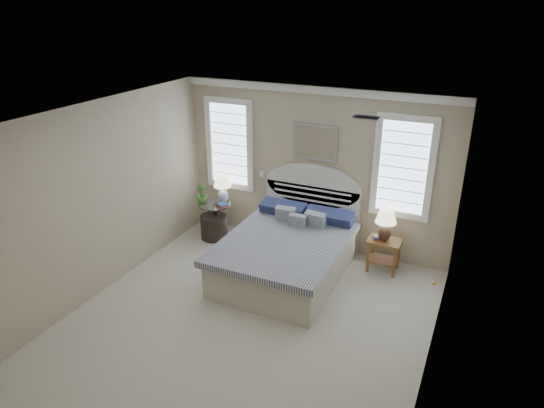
{
  "coord_description": "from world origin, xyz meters",
  "views": [
    {
      "loc": [
        2.51,
        -4.53,
        3.92
      ],
      "look_at": [
        -0.06,
        1.0,
        1.32
      ],
      "focal_mm": 32.0,
      "sensor_mm": 36.0,
      "label": 1
    }
  ],
  "objects": [
    {
      "name": "books_right",
      "position": [
        1.2,
        2.11,
        0.56
      ],
      "size": [
        0.19,
        0.17,
        0.07
      ],
      "rotation": [
        0.0,
        0.0,
        0.37
      ],
      "color": "#A43429",
      "rests_on": "nightstand_right"
    },
    {
      "name": "wall_back",
      "position": [
        0.0,
        2.5,
        1.35
      ],
      "size": [
        4.5,
        0.02,
        2.7
      ],
      "primitive_type": "cube",
      "color": "tan",
      "rests_on": "floor"
    },
    {
      "name": "switch_plate",
      "position": [
        -0.95,
        2.48,
        1.15
      ],
      "size": [
        0.08,
        0.01,
        0.12
      ],
      "primitive_type": "cube",
      "color": "white",
      "rests_on": "wall_back"
    },
    {
      "name": "closet_door",
      "position": [
        2.23,
        1.2,
        1.2
      ],
      "size": [
        0.02,
        1.8,
        2.4
      ],
      "primitive_type": "cube",
      "color": "silver",
      "rests_on": "floor"
    },
    {
      "name": "window_right",
      "position": [
        1.4,
        2.48,
        1.6
      ],
      "size": [
        0.9,
        0.06,
        1.6
      ],
      "primitive_type": "cube",
      "color": "silver",
      "rests_on": "wall_back"
    },
    {
      "name": "floor",
      "position": [
        0.0,
        0.0,
        0.0
      ],
      "size": [
        4.5,
        5.0,
        0.01
      ],
      "primitive_type": "cube",
      "color": "beige",
      "rests_on": "ground"
    },
    {
      "name": "side_table_left",
      "position": [
        -1.65,
        2.05,
        0.39
      ],
      "size": [
        0.56,
        0.56,
        0.63
      ],
      "color": "black",
      "rests_on": "floor"
    },
    {
      "name": "lamp_right",
      "position": [
        1.29,
        2.12,
        0.84
      ],
      "size": [
        0.32,
        0.32,
        0.52
      ],
      "rotation": [
        0.0,
        0.0,
        -0.02
      ],
      "color": "black",
      "rests_on": "nightstand_right"
    },
    {
      "name": "books_left",
      "position": [
        -1.48,
        2.0,
        0.66
      ],
      "size": [
        0.24,
        0.21,
        0.05
      ],
      "rotation": [
        0.0,
        0.0,
        -0.42
      ],
      "color": "#A43429",
      "rests_on": "side_table_left"
    },
    {
      "name": "wall_right",
      "position": [
        2.25,
        0.0,
        1.35
      ],
      "size": [
        0.02,
        5.0,
        2.7
      ],
      "primitive_type": "cube",
      "color": "tan",
      "rests_on": "floor"
    },
    {
      "name": "lamp_left",
      "position": [
        -1.56,
        2.19,
        0.93
      ],
      "size": [
        0.35,
        0.35,
        0.5
      ],
      "rotation": [
        0.0,
        0.0,
        0.17
      ],
      "color": "white",
      "rests_on": "side_table_left"
    },
    {
      "name": "potted_plant",
      "position": [
        -1.84,
        1.96,
        0.8
      ],
      "size": [
        0.22,
        0.22,
        0.34
      ],
      "primitive_type": "imported",
      "rotation": [
        0.0,
        0.0,
        0.13
      ],
      "color": "#2C6528",
      "rests_on": "side_table_left"
    },
    {
      "name": "bed",
      "position": [
        0.0,
        1.46,
        0.39
      ],
      "size": [
        1.72,
        2.28,
        1.47
      ],
      "color": "#B8B4A2",
      "rests_on": "floor"
    },
    {
      "name": "window_left",
      "position": [
        -1.55,
        2.48,
        1.6
      ],
      "size": [
        0.9,
        0.06,
        1.6
      ],
      "primitive_type": "cube",
      "color": "silver",
      "rests_on": "wall_back"
    },
    {
      "name": "crown_molding",
      "position": [
        0.0,
        2.46,
        2.64
      ],
      "size": [
        4.5,
        0.08,
        0.12
      ],
      "primitive_type": "cube",
      "color": "white",
      "rests_on": "wall_back"
    },
    {
      "name": "floor_pot",
      "position": [
        -1.65,
        1.99,
        0.21
      ],
      "size": [
        0.61,
        0.61,
        0.42
      ],
      "primitive_type": "cylinder",
      "rotation": [
        0.0,
        0.0,
        0.39
      ],
      "color": "black",
      "rests_on": "floor"
    },
    {
      "name": "wall_left",
      "position": [
        -2.25,
        0.0,
        1.35
      ],
      "size": [
        0.02,
        5.0,
        2.7
      ],
      "primitive_type": "cube",
      "color": "tan",
      "rests_on": "floor"
    },
    {
      "name": "nightstand_right",
      "position": [
        1.3,
        2.15,
        0.39
      ],
      "size": [
        0.5,
        0.4,
        0.53
      ],
      "color": "brown",
      "rests_on": "floor"
    },
    {
      "name": "painting",
      "position": [
        0.0,
        2.46,
        1.82
      ],
      "size": [
        0.74,
        0.04,
        0.58
      ],
      "primitive_type": "cube",
      "color": "silver",
      "rests_on": "wall_back"
    },
    {
      "name": "hvac_vent",
      "position": [
        1.2,
        0.8,
        2.68
      ],
      "size": [
        0.3,
        0.2,
        0.02
      ],
      "primitive_type": "cube",
      "color": "#B2B2B2",
      "rests_on": "ceiling"
    },
    {
      "name": "ceiling",
      "position": [
        0.0,
        0.0,
        2.7
      ],
      "size": [
        4.5,
        5.0,
        0.01
      ],
      "primitive_type": "cube",
      "color": "silver",
      "rests_on": "wall_back"
    }
  ]
}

